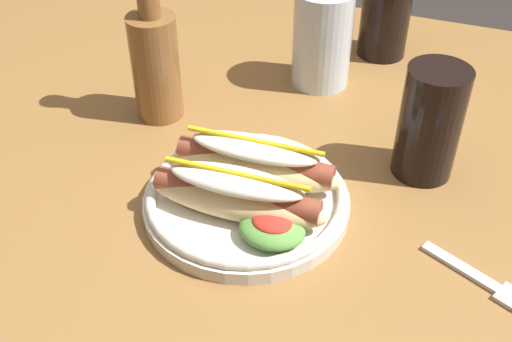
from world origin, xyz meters
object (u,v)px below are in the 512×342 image
(soda_cup, at_px, (386,14))
(water_cup, at_px, (322,38))
(glass_bottle, at_px, (155,58))
(hot_dog_plate, at_px, (247,191))
(fork, at_px, (486,282))
(extra_cup, at_px, (430,123))

(soda_cup, xyz_separation_m, water_cup, (-0.07, -0.12, 0.00))
(water_cup, xyz_separation_m, glass_bottle, (-0.18, -0.16, 0.02))
(hot_dog_plate, relative_size, water_cup, 1.66)
(fork, height_order, glass_bottle, glass_bottle)
(hot_dog_plate, height_order, soda_cup, soda_cup)
(extra_cup, relative_size, glass_bottle, 0.60)
(water_cup, relative_size, extra_cup, 1.00)
(soda_cup, xyz_separation_m, extra_cup, (0.11, -0.28, 0.00))
(water_cup, bearing_deg, soda_cup, 60.83)
(water_cup, bearing_deg, extra_cup, -42.15)
(hot_dog_plate, height_order, glass_bottle, glass_bottle)
(water_cup, bearing_deg, fork, -50.11)
(soda_cup, bearing_deg, water_cup, -119.17)
(extra_cup, distance_m, glass_bottle, 0.35)
(fork, height_order, soda_cup, soda_cup)
(soda_cup, bearing_deg, hot_dog_plate, -98.44)
(soda_cup, height_order, glass_bottle, glass_bottle)
(fork, bearing_deg, glass_bottle, -174.85)
(fork, xyz_separation_m, soda_cup, (-0.20, 0.43, 0.06))
(extra_cup, xyz_separation_m, glass_bottle, (-0.35, -0.00, 0.02))
(fork, distance_m, soda_cup, 0.48)
(fork, xyz_separation_m, extra_cup, (-0.09, 0.16, 0.07))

